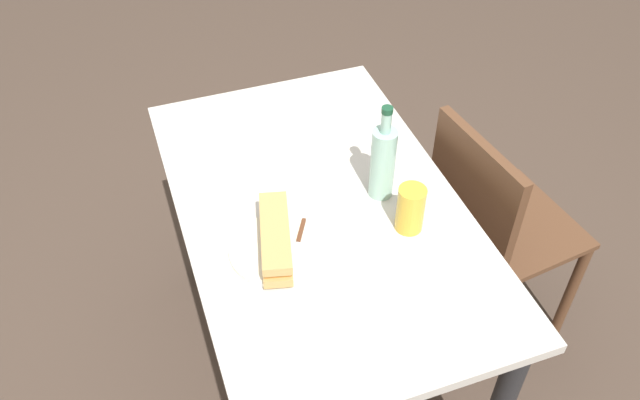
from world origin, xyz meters
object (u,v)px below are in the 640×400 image
object	(u,v)px
dining_table	(320,237)
beer_glass	(410,209)
water_bottle	(383,161)
knife_near	(298,242)
chair_far	(490,226)
plate_near	(276,249)
baguette_sandwich_near	(275,238)

from	to	relation	value
dining_table	beer_glass	xyz separation A→B (m)	(0.15, 0.19, 0.19)
beer_glass	water_bottle	bearing A→B (deg)	-172.82
dining_table	knife_near	size ratio (longest dim) A/B	7.32
water_bottle	beer_glass	bearing A→B (deg)	7.18
chair_far	beer_glass	distance (m)	0.52
plate_near	baguette_sandwich_near	distance (m)	0.04
dining_table	water_bottle	xyz separation A→B (m)	(0.01, 0.17, 0.24)
chair_far	baguette_sandwich_near	bearing A→B (deg)	-81.46
baguette_sandwich_near	water_bottle	size ratio (longest dim) A/B	0.94
chair_far	plate_near	distance (m)	0.78
baguette_sandwich_near	knife_near	size ratio (longest dim) A/B	1.64
plate_near	baguette_sandwich_near	world-z (taller)	baguette_sandwich_near
chair_far	knife_near	size ratio (longest dim) A/B	5.36
dining_table	chair_far	xyz separation A→B (m)	(0.01, 0.56, -0.14)
chair_far	knife_near	xyz separation A→B (m)	(0.11, -0.66, 0.28)
water_bottle	chair_far	bearing A→B (deg)	89.79
dining_table	baguette_sandwich_near	distance (m)	0.26
dining_table	baguette_sandwich_near	bearing A→B (deg)	-53.03
water_bottle	beer_glass	distance (m)	0.15
dining_table	beer_glass	world-z (taller)	beer_glass
knife_near	water_bottle	distance (m)	0.31
baguette_sandwich_near	water_bottle	world-z (taller)	water_bottle
plate_near	water_bottle	size ratio (longest dim) A/B	0.83
dining_table	baguette_sandwich_near	xyz separation A→B (m)	(0.12, -0.16, 0.17)
water_bottle	plate_near	bearing A→B (deg)	-71.53
baguette_sandwich_near	knife_near	distance (m)	0.07
chair_far	water_bottle	distance (m)	0.54
plate_near	water_bottle	xyz separation A→B (m)	(-0.11, 0.33, 0.11)
plate_near	beer_glass	xyz separation A→B (m)	(0.03, 0.35, 0.06)
beer_glass	knife_near	bearing A→B (deg)	-95.76
knife_near	baguette_sandwich_near	bearing A→B (deg)	-92.82
chair_far	dining_table	bearing A→B (deg)	-91.04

